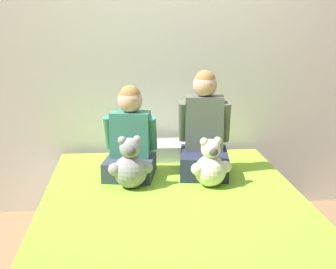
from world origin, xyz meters
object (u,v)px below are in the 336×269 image
Objects in this scene: child_on_right at (204,135)px; pillow_at_headboard at (162,150)px; bed at (174,237)px; teddy_bear_held_by_right_child at (210,166)px; teddy_bear_held_by_left_child at (130,166)px; child_on_left at (130,140)px.

child_on_right is 0.48m from pillow_at_headboard.
child_on_right is 1.38× the size of pillow_at_headboard.
bed is 0.47m from teddy_bear_held_by_right_child.
teddy_bear_held_by_left_child is at bearing -145.36° from child_on_right.
bed is 0.84m from pillow_at_headboard.
teddy_bear_held_by_left_child is at bearing 167.98° from teddy_bear_held_by_right_child.
teddy_bear_held_by_left_child is (-0.01, -0.24, -0.10)m from child_on_left.
teddy_bear_held_by_right_child is (0.24, 0.16, 0.37)m from bed.
teddy_bear_held_by_left_child is at bearing -80.92° from child_on_left.
pillow_at_headboard is at bearing 90.00° from bed.
teddy_bear_held_by_left_child is 1.05× the size of teddy_bear_held_by_right_child.
child_on_right reaches higher than pillow_at_headboard.
child_on_right is at bearing -56.15° from pillow_at_headboard.
bed is 2.86× the size of child_on_right.
child_on_left is at bearing 141.58° from teddy_bear_held_by_right_child.
child_on_left reaches higher than teddy_bear_held_by_right_child.
teddy_bear_held_by_right_child is at bearing -9.27° from teddy_bear_held_by_left_child.
child_on_left is (-0.23, 0.42, 0.47)m from bed.
bed is at bearing -44.39° from teddy_bear_held_by_left_child.
bed is at bearing -111.57° from child_on_right.
bed is 0.68m from child_on_left.
teddy_bear_held_by_right_child is at bearing -82.71° from child_on_right.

